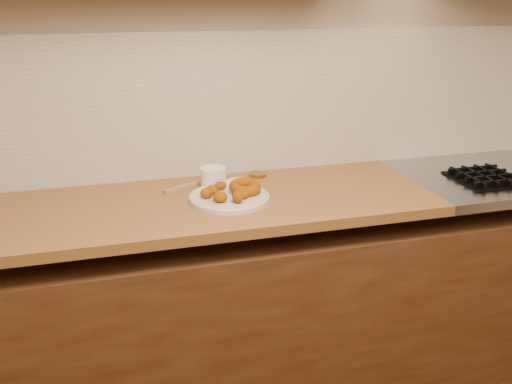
% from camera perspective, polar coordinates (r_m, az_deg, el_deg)
% --- Properties ---
extents(wall_back, '(4.00, 0.02, 2.70)m').
position_cam_1_polar(wall_back, '(2.35, 2.37, 13.10)').
color(wall_back, tan).
rests_on(wall_back, ground).
extents(base_cabinet, '(3.60, 0.60, 0.77)m').
position_cam_1_polar(base_cabinet, '(2.39, 4.31, -11.46)').
color(base_cabinet, '#543520').
rests_on(base_cabinet, floor).
extents(butcher_block, '(2.30, 0.62, 0.04)m').
position_cam_1_polar(butcher_block, '(2.06, -12.67, -2.01)').
color(butcher_block, olive).
rests_on(butcher_block, base_cabinet).
extents(backsplash, '(3.60, 0.02, 0.60)m').
position_cam_1_polar(backsplash, '(2.36, 2.41, 9.44)').
color(backsplash, beige).
rests_on(backsplash, wall_back).
extents(donut_plate, '(0.31, 0.31, 0.02)m').
position_cam_1_polar(donut_plate, '(2.06, -2.83, -0.62)').
color(donut_plate, beige).
rests_on(donut_plate, butcher_block).
extents(ring_donut, '(0.18, 0.18, 0.06)m').
position_cam_1_polar(ring_donut, '(2.08, -1.18, 0.51)').
color(ring_donut, '#924003').
rests_on(ring_donut, donut_plate).
extents(fried_dough_chunks, '(0.19, 0.21, 0.05)m').
position_cam_1_polar(fried_dough_chunks, '(2.03, -3.55, -0.10)').
color(fried_dough_chunks, '#924003').
rests_on(fried_dough_chunks, donut_plate).
extents(plastic_tub, '(0.12, 0.12, 0.09)m').
position_cam_1_polar(plastic_tub, '(2.18, -4.52, 1.49)').
color(plastic_tub, white).
rests_on(plastic_tub, butcher_block).
extents(tub_lid, '(0.16, 0.16, 0.01)m').
position_cam_1_polar(tub_lid, '(2.24, -1.74, 0.98)').
color(tub_lid, white).
rests_on(tub_lid, butcher_block).
extents(brass_jar_lid, '(0.09, 0.09, 0.01)m').
position_cam_1_polar(brass_jar_lid, '(2.33, 0.16, 1.88)').
color(brass_jar_lid, '#A97722').
rests_on(brass_jar_lid, butcher_block).
extents(wooden_utensil, '(0.17, 0.10, 0.01)m').
position_cam_1_polar(wooden_utensil, '(2.20, -7.66, 0.52)').
color(wooden_utensil, '#A47A4E').
rests_on(wooden_utensil, butcher_block).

